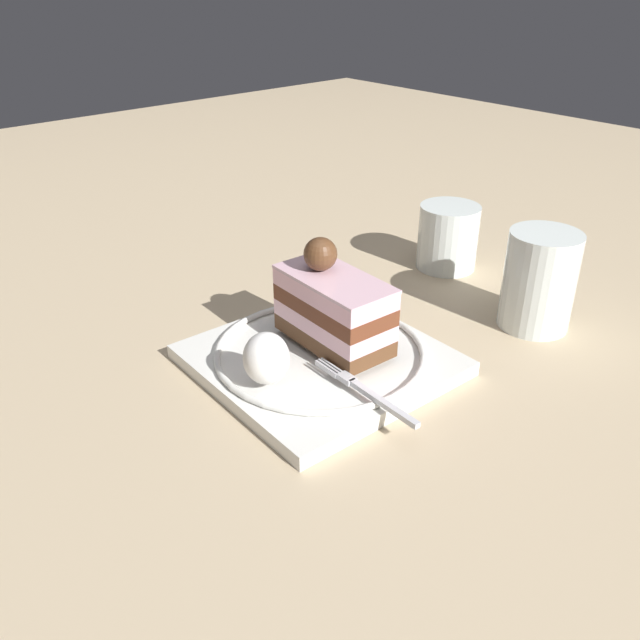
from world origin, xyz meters
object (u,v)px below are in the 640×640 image
whipped_cream_dollop (266,358)px  dessert_plate (320,357)px  cake_slice (333,306)px  fork (362,389)px  drink_glass_far (538,285)px  drink_glass_near (448,239)px

whipped_cream_dollop → dessert_plate: bearing=8.5°
cake_slice → fork: (-0.04, -0.08, -0.03)m
dessert_plate → fork: 0.08m
cake_slice → drink_glass_far: (0.20, -0.09, -0.01)m
dessert_plate → whipped_cream_dollop: size_ratio=4.69×
fork → drink_glass_near: (0.29, 0.14, 0.01)m
fork → whipped_cream_dollop: bearing=127.7°
dessert_plate → drink_glass_near: bearing=14.2°
dessert_plate → drink_glass_far: bearing=-21.6°
cake_slice → drink_glass_near: (0.25, 0.07, -0.02)m
fork → dessert_plate: bearing=75.4°
fork → drink_glass_far: 0.24m
drink_glass_near → fork: bearing=-153.6°
drink_glass_near → whipped_cream_dollop: bearing=-167.0°
cake_slice → whipped_cream_dollop: 0.09m
whipped_cream_dollop → fork: whipped_cream_dollop is taller
dessert_plate → cake_slice: 0.05m
cake_slice → fork: cake_slice is taller
cake_slice → drink_glass_far: bearing=-24.0°
fork → drink_glass_far: bearing=-2.9°
dessert_plate → drink_glass_near: size_ratio=2.76×
drink_glass_near → drink_glass_far: (-0.05, -0.16, 0.01)m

